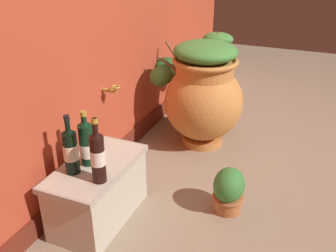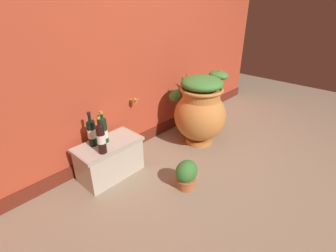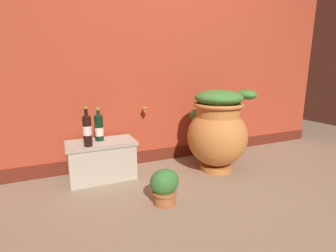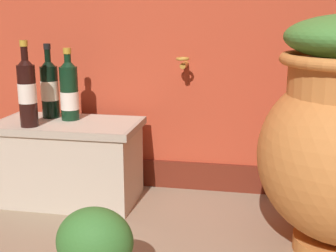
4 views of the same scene
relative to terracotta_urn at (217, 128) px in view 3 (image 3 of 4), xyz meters
The scene contains 8 objects.
ground_plane 0.88m from the terracotta_urn, 123.58° to the right, with size 7.00×7.00×0.00m, color gray.
back_wall 1.12m from the terracotta_urn, 127.78° to the left, with size 4.40×0.33×2.60m.
terracotta_urn is the anchor object (origin of this frame).
stone_ledge 1.12m from the terracotta_urn, 168.06° to the left, with size 0.60×0.32×0.35m.
wine_bottle_left 1.22m from the terracotta_urn, 165.95° to the left, with size 0.08×0.08×0.32m.
wine_bottle_middle 1.11m from the terracotta_urn, 165.97° to the left, with size 0.08×0.08×0.30m.
wine_bottle_right 1.20m from the terracotta_urn, behind, with size 0.07×0.07×0.34m.
potted_shrub 0.89m from the terracotta_urn, 150.57° to the right, with size 0.22×0.18×0.27m.
Camera 3 is at (-0.96, -1.31, 0.96)m, focal length 26.61 mm.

